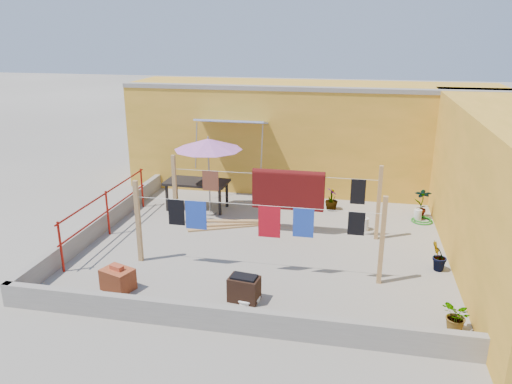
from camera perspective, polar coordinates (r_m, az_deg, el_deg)
ground at (r=11.67m, az=1.21°, el=-5.92°), size 80.00×80.00×0.00m
wall_back at (r=15.56m, az=6.20°, el=6.41°), size 11.00×3.27×3.21m
parapet_front at (r=8.48m, az=-3.26°, el=-14.30°), size 8.30×0.16×0.44m
parapet_left at (r=12.88m, az=-16.96°, el=-3.29°), size 0.16×7.30×0.44m
red_railing at (r=12.44m, az=-16.66°, el=-1.56°), size 0.05×4.20×1.10m
clothesline_rig at (r=11.73m, az=3.16°, el=-0.33°), size 5.09×2.35×1.80m
patio_umbrella at (r=12.96m, az=-5.48°, el=5.41°), size 1.99×1.99×2.13m
outdoor_table at (r=13.72m, az=-6.78°, el=0.95°), size 1.73×0.89×0.80m
brick_stack at (r=10.01m, az=-15.51°, el=-9.56°), size 0.69×0.59×0.51m
lumber_pile at (r=12.62m, az=-2.79°, el=-3.69°), size 2.08×0.99×0.13m
brazier at (r=9.30m, az=-1.37°, el=-10.95°), size 0.59×0.44×0.49m
white_basin at (r=9.40m, az=-0.95°, el=-12.00°), size 0.48×0.48×0.08m
water_jug_a at (r=12.66m, az=12.25°, el=-3.58°), size 0.23×0.23×0.36m
water_jug_b at (r=13.68m, az=18.00°, el=-2.49°), size 0.20×0.20×0.32m
green_hose at (r=13.63m, az=18.44°, el=-3.08°), size 0.55×0.55×0.08m
plant_back_a at (r=13.87m, az=2.95°, el=-0.35°), size 0.81×0.77×0.71m
plant_back_b at (r=13.82m, az=8.64°, el=-0.80°), size 0.45×0.45×0.63m
plant_right_a at (r=13.79m, az=18.46°, el=-1.17°), size 0.46×0.34×0.82m
plant_right_b at (r=10.96m, az=20.14°, el=-6.91°), size 0.46×0.45×0.65m
plant_right_c at (r=9.06m, az=22.01°, el=-13.07°), size 0.55×0.59×0.53m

